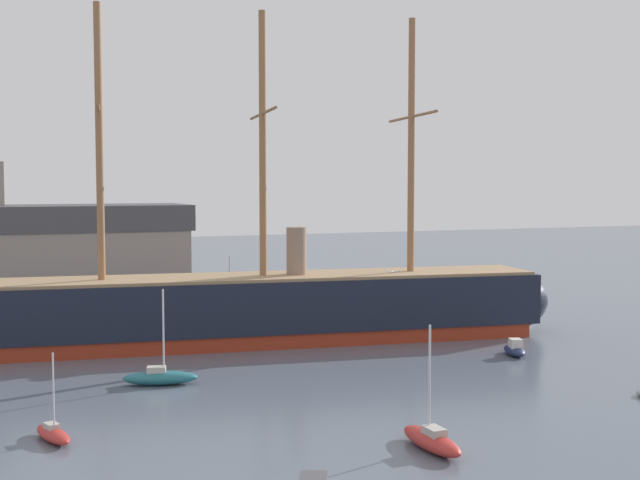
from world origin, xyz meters
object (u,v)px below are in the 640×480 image
at_px(sailboat_near_centre, 432,440).
at_px(sailboat_mid_left, 53,434).
at_px(sailboat_alongside_bow, 160,377).
at_px(tall_ship, 263,307).
at_px(motorboat_alongside_stern, 515,349).
at_px(seagull_in_flight, 392,272).
at_px(sailboat_distant_centre, 228,314).
at_px(motorboat_far_right, 525,317).

bearing_deg(sailboat_near_centre, sailboat_mid_left, 153.14).
bearing_deg(sailboat_alongside_bow, tall_ship, 45.59).
height_order(motorboat_alongside_stern, seagull_in_flight, seagull_in_flight).
bearing_deg(seagull_in_flight, sailboat_distant_centre, 86.40).
height_order(motorboat_alongside_stern, sailboat_distant_centre, sailboat_distant_centre).
bearing_deg(sailboat_mid_left, sailboat_near_centre, -26.86).
distance_m(tall_ship, seagull_in_flight, 29.87).
xyz_separation_m(tall_ship, seagull_in_flight, (-2.14, -29.14, 6.21)).
bearing_deg(motorboat_alongside_stern, motorboat_far_right, 50.68).
relative_size(tall_ship, motorboat_alongside_stern, 16.37).
distance_m(tall_ship, motorboat_alongside_stern, 22.41).
relative_size(motorboat_alongside_stern, sailboat_distant_centre, 0.55).
distance_m(motorboat_far_right, seagull_in_flight, 43.65).
bearing_deg(sailboat_mid_left, motorboat_far_right, 25.10).
relative_size(sailboat_near_centre, sailboat_distant_centre, 1.00).
distance_m(tall_ship, sailboat_mid_left, 30.54).
xyz_separation_m(sailboat_near_centre, sailboat_mid_left, (-18.80, 9.52, -0.15)).
relative_size(tall_ship, sailboat_near_centre, 9.06).
height_order(sailboat_near_centre, sailboat_mid_left, sailboat_near_centre).
bearing_deg(sailboat_mid_left, tall_ship, 48.52).
relative_size(motorboat_far_right, seagull_in_flight, 3.67).
distance_m(sailboat_alongside_bow, motorboat_alongside_stern, 29.60).
bearing_deg(sailboat_near_centre, seagull_in_flight, 104.15).
bearing_deg(sailboat_near_centre, tall_ship, 87.62).
height_order(tall_ship, sailboat_distant_centre, tall_ship).
height_order(sailboat_alongside_bow, seagull_in_flight, seagull_in_flight).
bearing_deg(sailboat_near_centre, motorboat_alongside_stern, 44.62).
distance_m(sailboat_distant_centre, seagull_in_flight, 43.37).
bearing_deg(motorboat_far_right, sailboat_alongside_bow, -163.11).
relative_size(sailboat_alongside_bow, sailboat_distant_centre, 1.01).
bearing_deg(sailboat_distant_centre, sailboat_mid_left, -119.86).
bearing_deg(motorboat_far_right, motorboat_alongside_stern, -129.32).
height_order(sailboat_distant_centre, seagull_in_flight, seagull_in_flight).
relative_size(motorboat_far_right, sailboat_distant_centre, 0.54).
distance_m(sailboat_near_centre, sailboat_alongside_bow, 22.73).
bearing_deg(sailboat_alongside_bow, motorboat_far_right, 16.89).
relative_size(sailboat_mid_left, seagull_in_flight, 5.06).
bearing_deg(motorboat_far_right, sailboat_mid_left, -154.90).
relative_size(sailboat_near_centre, sailboat_mid_left, 1.35).
height_order(sailboat_near_centre, motorboat_alongside_stern, sailboat_near_centre).
xyz_separation_m(sailboat_mid_left, sailboat_distant_centre, (20.67, 36.00, 0.15)).
xyz_separation_m(sailboat_near_centre, sailboat_alongside_bow, (-10.61, 20.10, 0.01)).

